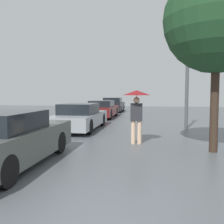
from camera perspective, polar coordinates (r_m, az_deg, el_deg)
The scene contains 7 objects.
pedestrian at distance 8.13m, azimuth 5.63°, elevation 2.11°, with size 0.91×0.91×1.75m.
parked_car_nearest at distance 6.17m, azimuth -22.93°, elevation -5.94°, with size 1.67×4.18×1.24m.
parked_car_second at distance 11.57m, azimuth -7.29°, elevation -1.15°, with size 1.71×4.54×1.19m.
parked_car_third at distance 17.14m, azimuth -2.24°, elevation 0.63°, with size 1.71×4.48×1.17m.
parked_car_farthest at distance 22.58m, azimuth 0.23°, elevation 1.60°, with size 1.75×3.98×1.28m.
tree at distance 7.76m, azimuth 22.87°, elevation 18.82°, with size 2.91×2.91×5.11m.
street_lamp at distance 12.09m, azimuth 16.82°, elevation 8.68°, with size 0.37×0.37×4.09m.
Camera 1 is at (0.02, -2.12, 1.64)m, focal length 40.00 mm.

